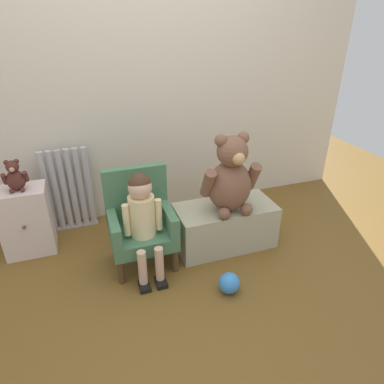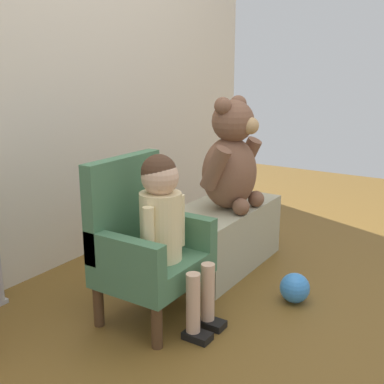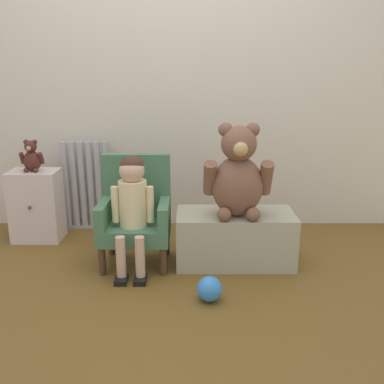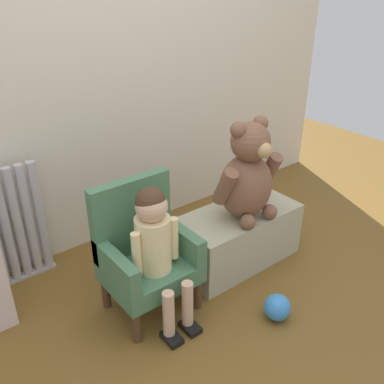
# 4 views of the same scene
# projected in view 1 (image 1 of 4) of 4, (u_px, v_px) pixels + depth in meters

# --- Properties ---
(ground_plane) EXTENTS (6.00, 6.00, 0.00)m
(ground_plane) POSITION_uv_depth(u_px,v_px,m) (193.00, 302.00, 2.10)
(ground_plane) COLOR brown
(back_wall) EXTENTS (3.80, 0.05, 2.40)m
(back_wall) POSITION_uv_depth(u_px,v_px,m) (139.00, 70.00, 2.59)
(back_wall) COLOR beige
(back_wall) RESTS_ON ground_plane
(radiator) EXTENTS (0.37, 0.05, 0.68)m
(radiator) POSITION_uv_depth(u_px,v_px,m) (69.00, 190.00, 2.70)
(radiator) COLOR #B1ADB3
(radiator) RESTS_ON ground_plane
(small_dresser) EXTENTS (0.34, 0.26, 0.51)m
(small_dresser) POSITION_uv_depth(u_px,v_px,m) (26.00, 221.00, 2.45)
(small_dresser) COLOR beige
(small_dresser) RESTS_ON ground_plane
(child_armchair) EXTENTS (0.43, 0.36, 0.68)m
(child_armchair) POSITION_uv_depth(u_px,v_px,m) (140.00, 221.00, 2.33)
(child_armchair) COLOR #467350
(child_armchair) RESTS_ON ground_plane
(child_figure) EXTENTS (0.25, 0.35, 0.71)m
(child_figure) POSITION_uv_depth(u_px,v_px,m) (142.00, 212.00, 2.17)
(child_figure) COLOR beige
(child_figure) RESTS_ON ground_plane
(low_bench) EXTENTS (0.73, 0.35, 0.33)m
(low_bench) POSITION_uv_depth(u_px,v_px,m) (225.00, 225.00, 2.56)
(low_bench) COLOR #AAA688
(low_bench) RESTS_ON ground_plane
(large_teddy_bear) EXTENTS (0.41, 0.29, 0.56)m
(large_teddy_bear) POSITION_uv_depth(u_px,v_px,m) (230.00, 178.00, 2.33)
(large_teddy_bear) COLOR brown
(large_teddy_bear) RESTS_ON low_bench
(small_teddy_bear) EXTENTS (0.16, 0.11, 0.22)m
(small_teddy_bear) POSITION_uv_depth(u_px,v_px,m) (15.00, 177.00, 2.28)
(small_teddy_bear) COLOR #4F2520
(small_teddy_bear) RESTS_ON small_dresser
(toy_ball) EXTENTS (0.14, 0.14, 0.14)m
(toy_ball) POSITION_uv_depth(u_px,v_px,m) (229.00, 283.00, 2.15)
(toy_ball) COLOR #3985D7
(toy_ball) RESTS_ON ground_plane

